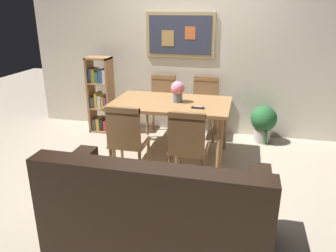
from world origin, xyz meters
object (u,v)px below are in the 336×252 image
(potted_ivy, at_px, (263,122))
(tv_remote, at_px, (198,108))
(dining_chair_far_right, at_px, (205,102))
(dining_chair_far_left, at_px, (162,100))
(dining_chair_near_right, at_px, (188,143))
(dining_chair_near_left, at_px, (127,137))
(bookshelf, at_px, (101,98))
(flower_vase, at_px, (178,90))
(leather_couch, at_px, (157,210))
(dining_table, at_px, (171,109))

(potted_ivy, relative_size, tv_remote, 3.59)
(dining_chair_far_right, xyz_separation_m, dining_chair_far_left, (-0.66, -0.03, 0.00))
(dining_chair_near_right, bearing_deg, dining_chair_far_left, 113.31)
(dining_chair_far_right, bearing_deg, tv_remote, -87.56)
(tv_remote, bearing_deg, dining_chair_near_left, -139.93)
(dining_chair_far_right, distance_m, bookshelf, 1.63)
(flower_vase, bearing_deg, leather_couch, -83.52)
(bookshelf, bearing_deg, flower_vase, -24.99)
(dining_table, xyz_separation_m, potted_ivy, (1.22, 0.77, -0.34))
(dining_chair_far_left, bearing_deg, tv_remote, -54.95)
(bookshelf, height_order, tv_remote, bookshelf)
(leather_couch, distance_m, potted_ivy, 2.69)
(leather_couch, bearing_deg, dining_chair_far_left, 103.46)
(leather_couch, xyz_separation_m, potted_ivy, (0.93, 2.53, 0.00))
(leather_couch, xyz_separation_m, flower_vase, (-0.20, 1.78, 0.58))
(leather_couch, height_order, potted_ivy, leather_couch)
(tv_remote, bearing_deg, dining_chair_near_right, -90.85)
(bookshelf, relative_size, tv_remote, 7.53)
(dining_chair_near_right, xyz_separation_m, tv_remote, (0.01, 0.61, 0.22))
(bookshelf, bearing_deg, dining_chair_near_right, -41.86)
(dining_chair_far_left, height_order, tv_remote, dining_chair_far_left)
(dining_chair_far_left, bearing_deg, leather_couch, -76.54)
(dining_chair_far_left, xyz_separation_m, bookshelf, (-0.96, -0.14, 0.02))
(dining_chair_far_right, distance_m, dining_chair_near_right, 1.65)
(dining_chair_near_right, bearing_deg, tv_remote, 89.15)
(dining_table, distance_m, dining_chair_near_left, 0.87)
(dining_chair_near_right, bearing_deg, dining_chair_far_right, 91.22)
(dining_chair_near_right, bearing_deg, dining_table, 114.33)
(leather_couch, bearing_deg, bookshelf, 122.98)
(dining_table, distance_m, bookshelf, 1.45)
(dining_chair_near_left, height_order, dining_chair_near_right, same)
(dining_table, height_order, dining_chair_near_left, dining_chair_near_left)
(flower_vase, bearing_deg, dining_chair_far_right, 72.42)
(dining_table, xyz_separation_m, leather_couch, (0.29, -1.76, -0.34))
(dining_table, bearing_deg, dining_chair_near_right, -65.67)
(leather_couch, bearing_deg, flower_vase, 96.48)
(dining_chair_far_right, height_order, tv_remote, dining_chair_far_right)
(dining_table, relative_size, tv_remote, 9.62)
(tv_remote, bearing_deg, dining_table, 150.94)
(dining_table, relative_size, potted_ivy, 2.68)
(potted_ivy, height_order, flower_vase, flower_vase)
(bookshelf, bearing_deg, dining_chair_far_left, 8.06)
(dining_chair_near_left, bearing_deg, leather_couch, -57.77)
(dining_chair_near_left, relative_size, leather_couch, 0.51)
(dining_chair_near_left, distance_m, leather_couch, 1.16)
(dining_chair_far_right, relative_size, leather_couch, 0.51)
(dining_table, relative_size, dining_chair_far_right, 1.67)
(bookshelf, bearing_deg, leather_couch, -57.02)
(dining_table, relative_size, flower_vase, 5.62)
(dining_chair_far_left, xyz_separation_m, potted_ivy, (1.54, -0.03, -0.22))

